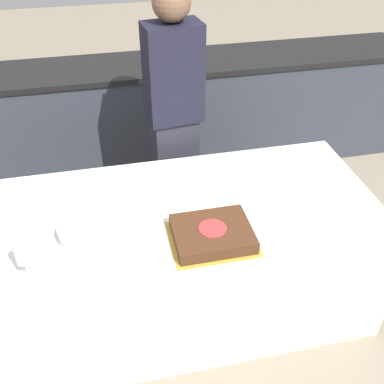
% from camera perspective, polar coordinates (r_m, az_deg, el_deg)
% --- Properties ---
extents(ground_plane, '(14.00, 14.00, 0.00)m').
position_cam_1_polar(ground_plane, '(2.84, -0.86, -13.55)').
color(ground_plane, gray).
extents(back_counter, '(4.40, 0.58, 0.92)m').
position_cam_1_polar(back_counter, '(3.77, -5.81, 9.41)').
color(back_counter, '#333842').
rests_on(back_counter, ground_plane).
extents(dining_table, '(2.04, 0.96, 0.73)m').
position_cam_1_polar(dining_table, '(2.57, -0.93, -8.40)').
color(dining_table, silver).
rests_on(dining_table, ground_plane).
extents(cake, '(0.41, 0.34, 0.07)m').
position_cam_1_polar(cake, '(2.13, 2.61, -5.34)').
color(cake, gold).
rests_on(cake, dining_table).
extents(plate_stack, '(0.21, 0.21, 0.08)m').
position_cam_1_polar(plate_stack, '(2.20, -13.91, -4.95)').
color(plate_stack, white).
rests_on(plate_stack, dining_table).
extents(wine_glass, '(0.06, 0.06, 0.20)m').
position_cam_1_polar(wine_glass, '(2.02, -20.85, -7.30)').
color(wine_glass, white).
rests_on(wine_glass, dining_table).
extents(side_plate_near_cake, '(0.18, 0.18, 0.00)m').
position_cam_1_polar(side_plate_near_cake, '(2.36, 0.58, -1.43)').
color(side_plate_near_cake, white).
rests_on(side_plate_near_cake, dining_table).
extents(side_plate_right_edge, '(0.18, 0.18, 0.00)m').
position_cam_1_polar(side_plate_right_edge, '(2.48, 9.33, 0.23)').
color(side_plate_right_edge, white).
rests_on(side_plate_right_edge, dining_table).
extents(utensil_pile, '(0.13, 0.09, 0.02)m').
position_cam_1_polar(utensil_pile, '(2.11, 5.59, -6.88)').
color(utensil_pile, white).
rests_on(utensil_pile, dining_table).
extents(person_cutting_cake, '(0.35, 0.24, 1.68)m').
position_cam_1_polar(person_cutting_cake, '(2.83, -2.24, 9.42)').
color(person_cutting_cake, '#282833').
rests_on(person_cutting_cake, ground_plane).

